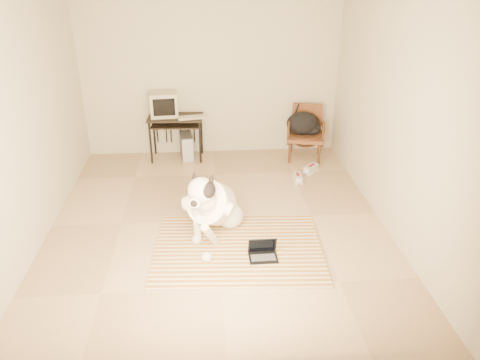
{
  "coord_description": "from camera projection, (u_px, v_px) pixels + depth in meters",
  "views": [
    {
      "loc": [
        -0.11,
        -5.0,
        2.96
      ],
      "look_at": [
        0.25,
        -0.39,
        0.72
      ],
      "focal_mm": 35.0,
      "sensor_mm": 36.0,
      "label": 1
    }
  ],
  "objects": [
    {
      "name": "wall_back",
      "position": [
        211.0,
        70.0,
        7.21
      ],
      "size": [
        4.5,
        0.0,
        4.5
      ],
      "primitive_type": "plane",
      "rotation": [
        1.57,
        0.0,
        0.0
      ],
      "color": "#BFB59C",
      "rests_on": "floor"
    },
    {
      "name": "rug",
      "position": [
        238.0,
        248.0,
        5.2
      ],
      "size": [
        1.93,
        1.52,
        0.02
      ],
      "color": "#B25D14",
      "rests_on": "floor"
    },
    {
      "name": "wall_right",
      "position": [
        390.0,
        110.0,
        5.33
      ],
      "size": [
        0.0,
        4.5,
        4.5
      ],
      "primitive_type": "plane",
      "rotation": [
        1.57,
        0.0,
        -1.57
      ],
      "color": "#BFB59C",
      "rests_on": "floor"
    },
    {
      "name": "sneaker_left",
      "position": [
        298.0,
        178.0,
        6.76
      ],
      "size": [
        0.12,
        0.27,
        0.09
      ],
      "color": "silver",
      "rests_on": "floor"
    },
    {
      "name": "desk_keyboard",
      "position": [
        192.0,
        117.0,
        7.14
      ],
      "size": [
        0.44,
        0.23,
        0.03
      ],
      "primitive_type": "cube",
      "rotation": [
        0.0,
        0.0,
        0.18
      ],
      "color": "tan",
      "rests_on": "computer_desk"
    },
    {
      "name": "wall_front",
      "position": [
        225.0,
        217.0,
        3.17
      ],
      "size": [
        4.5,
        0.0,
        4.5
      ],
      "primitive_type": "plane",
      "rotation": [
        -1.57,
        0.0,
        0.0
      ],
      "color": "#BFB59C",
      "rests_on": "floor"
    },
    {
      "name": "dog",
      "position": [
        212.0,
        206.0,
        5.33
      ],
      "size": [
        0.7,
        1.28,
        0.93
      ],
      "color": "silver",
      "rests_on": "rug"
    },
    {
      "name": "sneaker_right",
      "position": [
        311.0,
        169.0,
        7.03
      ],
      "size": [
        0.28,
        0.29,
        0.1
      ],
      "color": "silver",
      "rests_on": "floor"
    },
    {
      "name": "wall_left",
      "position": [
        30.0,
        119.0,
        5.05
      ],
      "size": [
        0.0,
        4.5,
        4.5
      ],
      "primitive_type": "plane",
      "rotation": [
        1.57,
        0.0,
        1.57
      ],
      "color": "#BFB59C",
      "rests_on": "floor"
    },
    {
      "name": "backpack",
      "position": [
        304.0,
        125.0,
        7.32
      ],
      "size": [
        0.54,
        0.42,
        0.37
      ],
      "color": "black",
      "rests_on": "rattan_chair"
    },
    {
      "name": "crt_monitor",
      "position": [
        164.0,
        104.0,
        7.2
      ],
      "size": [
        0.45,
        0.43,
        0.37
      ],
      "color": "tan",
      "rests_on": "computer_desk"
    },
    {
      "name": "floor",
      "position": [
        218.0,
        219.0,
        5.78
      ],
      "size": [
        4.5,
        4.5,
        0.0
      ],
      "primitive_type": "plane",
      "color": "tan",
      "rests_on": "ground"
    },
    {
      "name": "rattan_chair",
      "position": [
        306.0,
        133.0,
        7.38
      ],
      "size": [
        0.65,
        0.64,
        0.83
      ],
      "color": "brown",
      "rests_on": "floor"
    },
    {
      "name": "pc_tower",
      "position": [
        187.0,
        146.0,
        7.45
      ],
      "size": [
        0.23,
        0.44,
        0.4
      ],
      "color": "#464749",
      "rests_on": "floor"
    },
    {
      "name": "computer_desk",
      "position": [
        176.0,
        123.0,
        7.25
      ],
      "size": [
        0.86,
        0.51,
        0.7
      ],
      "color": "black",
      "rests_on": "floor"
    },
    {
      "name": "laptop",
      "position": [
        263.0,
        253.0,
        5.01
      ],
      "size": [
        0.31,
        0.23,
        0.21
      ],
      "color": "black",
      "rests_on": "rug"
    }
  ]
}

